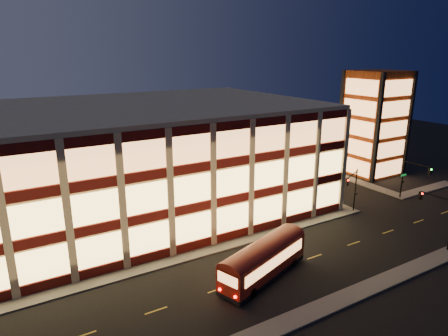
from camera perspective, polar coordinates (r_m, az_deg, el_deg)
ground at (r=43.77m, az=-2.64°, el=-12.53°), size 200.00×200.00×0.00m
sidewalk_office_south at (r=43.39m, az=-6.86°, el=-12.80°), size 54.00×2.00×0.15m
sidewalk_office_east at (r=68.61m, az=7.60°, el=-1.66°), size 2.00×30.00×0.15m
sidewalk_tower_south at (r=70.82m, az=26.78°, el=-2.76°), size 14.00×2.00×0.15m
sidewalk_tower_west at (r=75.68m, az=14.17°, el=-0.31°), size 2.00×30.00×0.15m
sidewalk_near at (r=34.65m, az=8.36°, el=-21.27°), size 100.00×2.00×0.15m
office_building at (r=54.75m, az=-13.88°, el=1.18°), size 50.45×30.45×14.50m
stair_tower at (r=74.82m, az=20.63°, el=5.98°), size 8.60×8.60×18.00m
traffic_signal_far at (r=55.36m, az=17.88°, el=-2.37°), size 3.79×1.87×6.00m
traffic_signal_right at (r=63.56m, az=25.26°, el=-0.79°), size 1.20×4.37×6.00m
traffic_signal_near at (r=50.27m, az=28.49°, el=-5.49°), size 0.32×4.45×6.00m
trolley_bus at (r=39.44m, az=5.69°, el=-12.67°), size 11.18×6.17×3.69m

